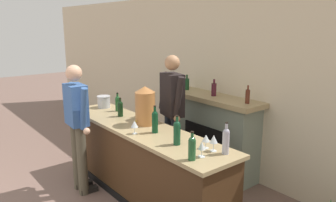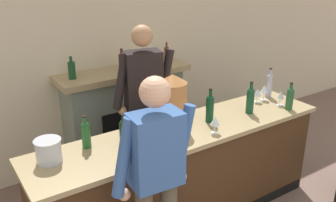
# 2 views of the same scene
# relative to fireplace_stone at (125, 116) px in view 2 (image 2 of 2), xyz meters

# --- Properties ---
(wall_back_panel) EXTENTS (12.00, 0.07, 2.75)m
(wall_back_panel) POSITION_rel_fireplace_stone_xyz_m (-0.29, 0.26, 0.76)
(wall_back_panel) COLOR beige
(wall_back_panel) RESTS_ON ground_plane
(bar_counter) EXTENTS (2.93, 0.67, 0.98)m
(bar_counter) POSITION_rel_fireplace_stone_xyz_m (-0.05, -1.32, -0.13)
(bar_counter) COLOR #432A16
(bar_counter) RESTS_ON ground_plane
(fireplace_stone) EXTENTS (1.59, 0.52, 1.47)m
(fireplace_stone) POSITION_rel_fireplace_stone_xyz_m (0.00, 0.00, 0.00)
(fireplace_stone) COLOR gray
(fireplace_stone) RESTS_ON ground_plane
(potted_plant_corner) EXTENTS (0.41, 0.41, 0.59)m
(potted_plant_corner) POSITION_rel_fireplace_stone_xyz_m (2.11, -0.39, -0.36)
(potted_plant_corner) COLOR #484544
(potted_plant_corner) RESTS_ON ground_plane
(person_customer) EXTENTS (0.66, 0.32, 1.76)m
(person_customer) POSITION_rel_fireplace_stone_xyz_m (-0.71, -1.88, 0.36)
(person_customer) COLOR brown
(person_customer) RESTS_ON ground_plane
(person_bartender) EXTENTS (0.65, 0.37, 1.86)m
(person_bartender) POSITION_rel_fireplace_stone_xyz_m (-0.14, -0.73, 0.42)
(person_bartender) COLOR #2E3847
(person_bartender) RESTS_ON ground_plane
(copper_dispenser) EXTENTS (0.27, 0.30, 0.51)m
(copper_dispenser) POSITION_rel_fireplace_stone_xyz_m (-0.11, -1.20, 0.62)
(copper_dispenser) COLOR #B7733C
(copper_dispenser) RESTS_ON bar_counter
(ice_bucket_steel) EXTENTS (0.21, 0.21, 0.19)m
(ice_bucket_steel) POSITION_rel_fireplace_stone_xyz_m (-1.26, -1.20, 0.46)
(ice_bucket_steel) COLOR silver
(ice_bucket_steel) RESTS_ON bar_counter
(wine_bottle_cabernet_heavy) EXTENTS (0.08, 0.08, 0.27)m
(wine_bottle_cabernet_heavy) POSITION_rel_fireplace_stone_xyz_m (-0.64, -1.26, 0.49)
(wine_bottle_cabernet_heavy) COLOR black
(wine_bottle_cabernet_heavy) RESTS_ON bar_counter
(wine_bottle_burgundy_dark) EXTENTS (0.07, 0.07, 0.33)m
(wine_bottle_burgundy_dark) POSITION_rel_fireplace_stone_xyz_m (1.23, -1.15, 0.51)
(wine_bottle_burgundy_dark) COLOR #A8A7BA
(wine_bottle_burgundy_dark) RESTS_ON bar_counter
(wine_bottle_port_short) EXTENTS (0.07, 0.07, 0.29)m
(wine_bottle_port_short) POSITION_rel_fireplace_stone_xyz_m (1.13, -1.52, 0.49)
(wine_bottle_port_short) COLOR #21532D
(wine_bottle_port_short) RESTS_ON bar_counter
(wine_bottle_chardonnay_pale) EXTENTS (0.08, 0.08, 0.34)m
(wine_bottle_chardonnay_pale) POSITION_rel_fireplace_stone_xyz_m (0.25, -1.31, 0.51)
(wine_bottle_chardonnay_pale) COLOR #0C3A1E
(wine_bottle_chardonnay_pale) RESTS_ON bar_counter
(wine_bottle_riesling_slim) EXTENTS (0.08, 0.08, 0.33)m
(wine_bottle_riesling_slim) POSITION_rel_fireplace_stone_xyz_m (0.72, -1.36, 0.51)
(wine_bottle_riesling_slim) COLOR #134227
(wine_bottle_riesling_slim) RESTS_ON bar_counter
(wine_bottle_merlot_tall) EXTENTS (0.07, 0.07, 0.28)m
(wine_bottle_merlot_tall) POSITION_rel_fireplace_stone_xyz_m (-0.93, -1.14, 0.49)
(wine_bottle_merlot_tall) COLOR #205525
(wine_bottle_merlot_tall) RESTS_ON bar_counter
(wine_glass_by_dispenser) EXTENTS (0.08, 0.08, 0.18)m
(wine_glass_by_dispenser) POSITION_rel_fireplace_stone_xyz_m (1.11, -1.19, 0.49)
(wine_glass_by_dispenser) COLOR silver
(wine_glass_by_dispenser) RESTS_ON bar_counter
(wine_glass_front_right) EXTENTS (0.07, 0.07, 0.16)m
(wine_glass_front_right) POSITION_rel_fireplace_stone_xyz_m (1.14, -1.40, 0.48)
(wine_glass_front_right) COLOR silver
(wine_glass_front_right) RESTS_ON bar_counter
(wine_glass_back_row) EXTENTS (0.09, 0.09, 0.16)m
(wine_glass_back_row) POSITION_rel_fireplace_stone_xyz_m (0.13, -1.52, 0.48)
(wine_glass_back_row) COLOR silver
(wine_glass_back_row) RESTS_ON bar_counter
(wine_glass_near_bucket) EXTENTS (0.08, 0.08, 0.15)m
(wine_glass_near_bucket) POSITION_rel_fireplace_stone_xyz_m (1.00, -1.20, 0.47)
(wine_glass_near_bucket) COLOR silver
(wine_glass_near_bucket) RESTS_ON bar_counter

